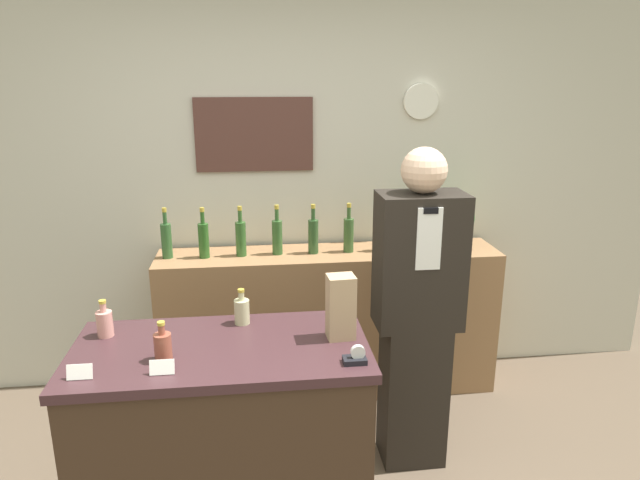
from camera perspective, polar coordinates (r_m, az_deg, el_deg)
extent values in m
cube|color=beige|center=(3.73, -3.26, 5.74)|extent=(5.20, 0.06, 2.70)
cube|color=#4E2E27|center=(3.64, -6.59, 10.42)|extent=(0.73, 0.02, 0.46)
cylinder|color=white|center=(3.78, 10.03, 13.50)|extent=(0.22, 0.03, 0.22)
cube|color=#8E6642|center=(3.77, 0.91, -8.14)|extent=(2.15, 0.42, 0.95)
cube|color=#382619|center=(2.65, -9.36, -20.17)|extent=(1.17, 0.59, 0.93)
cube|color=#392125|center=(2.40, -9.89, -10.82)|extent=(1.20, 0.62, 0.04)
cube|color=black|center=(3.19, 9.26, -14.77)|extent=(0.33, 0.26, 0.79)
cube|color=black|center=(2.89, 9.92, -2.08)|extent=(0.43, 0.26, 0.69)
cube|color=white|center=(2.72, 10.85, 0.08)|extent=(0.12, 0.01, 0.30)
cube|color=black|center=(2.68, 11.03, 2.89)|extent=(0.07, 0.01, 0.03)
sphere|color=#DBB293|center=(2.78, 10.38, 6.88)|extent=(0.22, 0.22, 0.22)
cylinder|color=#4C3D2D|center=(3.74, 13.10, -0.17)|extent=(0.17, 0.17, 0.10)
sphere|color=#2D6B2D|center=(3.69, 13.26, 2.22)|extent=(0.26, 0.26, 0.26)
cube|color=tan|center=(2.37, 2.09, -6.71)|extent=(0.12, 0.10, 0.27)
cube|color=black|center=(2.23, 3.48, -11.90)|extent=(0.09, 0.06, 0.02)
cylinder|color=silver|center=(2.22, 3.81, -11.12)|extent=(0.06, 0.02, 0.06)
cube|color=white|center=(2.29, -22.92, -12.06)|extent=(0.09, 0.02, 0.06)
cube|color=white|center=(2.22, -15.53, -12.16)|extent=(0.09, 0.02, 0.06)
cylinder|color=tan|center=(2.58, -20.72, -7.85)|extent=(0.07, 0.07, 0.11)
cylinder|color=tan|center=(2.55, -20.89, -6.33)|extent=(0.03, 0.03, 0.04)
cylinder|color=#B29933|center=(2.54, -20.95, -5.79)|extent=(0.03, 0.03, 0.01)
cylinder|color=brown|center=(2.31, -15.43, -10.30)|extent=(0.07, 0.07, 0.11)
cylinder|color=brown|center=(2.27, -15.57, -8.63)|extent=(0.03, 0.03, 0.04)
cylinder|color=#B29933|center=(2.26, -15.62, -8.03)|extent=(0.03, 0.03, 0.01)
cylinder|color=#B6B184|center=(2.56, -7.82, -7.12)|extent=(0.07, 0.07, 0.11)
cylinder|color=#B6B184|center=(2.53, -7.88, -5.58)|extent=(0.03, 0.03, 0.04)
cylinder|color=#B29933|center=(2.52, -7.90, -5.03)|extent=(0.03, 0.03, 0.01)
cylinder|color=#2B5328|center=(3.58, -15.09, -0.10)|extent=(0.06, 0.06, 0.21)
cylinder|color=#2B5328|center=(3.54, -15.26, 2.14)|extent=(0.02, 0.02, 0.08)
cylinder|color=#B29933|center=(3.53, -15.32, 2.93)|extent=(0.03, 0.03, 0.03)
cylinder|color=#27531E|center=(3.53, -11.55, -0.07)|extent=(0.06, 0.06, 0.21)
cylinder|color=#27531E|center=(3.50, -11.68, 2.19)|extent=(0.02, 0.02, 0.08)
cylinder|color=#B29933|center=(3.49, -11.73, 2.99)|extent=(0.03, 0.03, 0.03)
cylinder|color=#2C5624|center=(3.53, -7.92, 0.10)|extent=(0.06, 0.06, 0.21)
cylinder|color=#2C5624|center=(3.50, -8.01, 2.37)|extent=(0.02, 0.02, 0.08)
cylinder|color=#B29933|center=(3.48, -8.04, 3.17)|extent=(0.03, 0.03, 0.03)
cylinder|color=#2F5527|center=(3.54, -4.30, 0.25)|extent=(0.06, 0.06, 0.21)
cylinder|color=#2F5527|center=(3.50, -4.35, 2.52)|extent=(0.02, 0.02, 0.08)
cylinder|color=#B29933|center=(3.49, -4.36, 3.32)|extent=(0.03, 0.03, 0.03)
cylinder|color=#2A4A25|center=(3.55, -0.68, 0.34)|extent=(0.06, 0.06, 0.21)
cylinder|color=#2A4A25|center=(3.51, -0.69, 2.60)|extent=(0.02, 0.02, 0.08)
cylinder|color=#B29933|center=(3.50, -0.69, 3.39)|extent=(0.03, 0.03, 0.03)
cylinder|color=#345428|center=(3.58, 2.87, 0.47)|extent=(0.06, 0.06, 0.21)
cylinder|color=#345428|center=(3.55, 2.91, 2.71)|extent=(0.02, 0.02, 0.08)
cylinder|color=#B29933|center=(3.53, 2.92, 3.50)|extent=(0.03, 0.03, 0.03)
cylinder|color=#2F5226|center=(3.62, 6.38, 0.56)|extent=(0.06, 0.06, 0.21)
cylinder|color=#2F5226|center=(3.59, 6.45, 2.78)|extent=(0.02, 0.02, 0.08)
cylinder|color=#B29933|center=(3.57, 6.48, 3.56)|extent=(0.03, 0.03, 0.03)
cylinder|color=#295621|center=(3.68, 9.76, 0.68)|extent=(0.06, 0.06, 0.21)
cylinder|color=#295621|center=(3.65, 9.87, 2.86)|extent=(0.02, 0.02, 0.08)
cylinder|color=#B29933|center=(3.63, 9.91, 3.63)|extent=(0.03, 0.03, 0.03)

